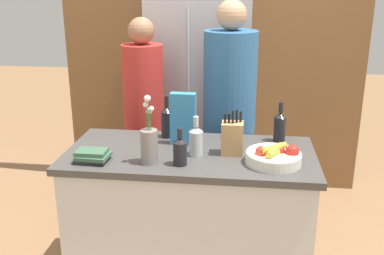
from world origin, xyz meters
TOP-DOWN VIEW (x-y plane):
  - kitchen_island at (0.00, 0.00)m, footprint 1.44×0.69m
  - back_wall_wood at (0.00, 1.56)m, footprint 2.64×0.12m
  - refrigerator at (-0.07, 1.20)m, footprint 0.80×0.63m
  - fruit_bowl at (0.47, -0.12)m, footprint 0.30×0.30m
  - knife_block at (0.24, 0.00)m, footprint 0.12×0.10m
  - flower_vase at (-0.20, -0.19)m, footprint 0.09×0.09m
  - cereal_box at (-0.06, 0.13)m, footprint 0.15×0.06m
  - coffee_mug at (0.23, 0.27)m, footprint 0.08×0.11m
  - book_stack at (-0.52, -0.21)m, footprint 0.19×0.15m
  - bottle_oil at (0.52, 0.25)m, footprint 0.07×0.07m
  - bottle_vinegar at (-0.03, -0.20)m, footprint 0.08×0.08m
  - bottle_wine at (0.04, -0.05)m, footprint 0.08×0.08m
  - bottle_water at (-0.18, 0.24)m, footprint 0.07×0.07m
  - person_at_sink at (-0.42, 0.65)m, footprint 0.29×0.29m
  - person_in_blue at (0.20, 0.60)m, footprint 0.36×0.36m

SIDE VIEW (x-z plane):
  - kitchen_island at x=0.00m, z-range 0.00..0.89m
  - person_at_sink at x=-0.42m, z-range 0.11..1.71m
  - book_stack at x=-0.52m, z-range 0.89..0.95m
  - fruit_bowl at x=0.47m, z-range 0.88..0.99m
  - coffee_mug at x=0.23m, z-range 0.89..0.99m
  - person_in_blue at x=0.20m, z-range 0.10..1.83m
  - bottle_vinegar at x=-0.03m, z-range 0.87..1.08m
  - bottle_wine at x=0.04m, z-range 0.87..1.10m
  - knife_block at x=0.24m, z-range 0.86..1.12m
  - bottle_oil at x=0.52m, z-range 0.86..1.11m
  - bottle_water at x=-0.18m, z-range 0.86..1.13m
  - refrigerator at x=-0.07m, z-range 0.00..2.00m
  - flower_vase at x=-0.20m, z-range 0.81..1.19m
  - cereal_box at x=-0.06m, z-range 0.89..1.21m
  - back_wall_wood at x=0.00m, z-range 0.00..2.60m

